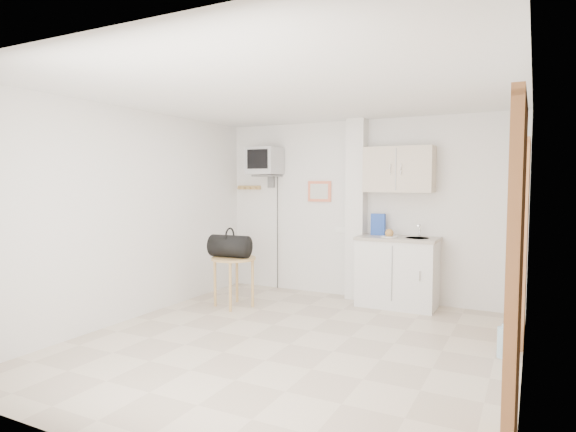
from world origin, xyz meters
The scene contains 7 objects.
ground centered at (0.00, 0.00, 0.00)m, with size 4.50×4.50×0.00m, color beige.
room_envelope centered at (0.24, 0.09, 1.54)m, with size 4.24×4.54×2.55m.
kitchenette centered at (0.57, 2.00, 0.80)m, with size 1.03×0.58×2.10m.
crt_television centered at (-1.45, 2.02, 1.94)m, with size 0.44×0.45×2.15m.
round_table centered at (-1.33, 0.98, 0.56)m, with size 0.58×0.58×0.65m.
duffel_bag centered at (-1.38, 0.97, 0.80)m, with size 0.54×0.32×0.39m.
water_bottle centered at (1.93, 0.57, 0.14)m, with size 0.11×0.11×0.32m.
Camera 1 is at (2.15, -4.24, 1.63)m, focal length 30.00 mm.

